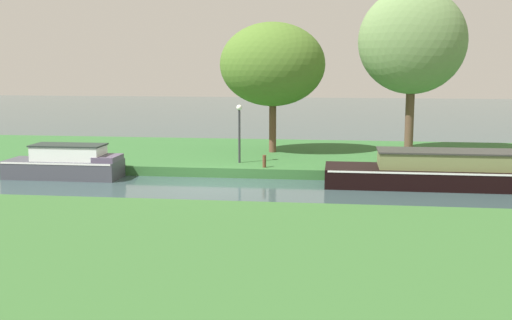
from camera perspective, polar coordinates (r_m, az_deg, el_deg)
ground_plane at (r=24.39m, az=-4.21°, el=-2.44°), size 120.00×120.00×0.00m
riverbank_far at (r=31.15m, az=-1.63°, el=0.43°), size 72.00×10.00×0.40m
riverbank_near at (r=15.89m, az=-10.79°, el=-8.04°), size 72.00×10.00×0.40m
black_barge at (r=25.44m, az=18.20°, el=-1.06°), size 10.52×2.22×1.42m
slate_narrowboat at (r=27.32m, az=-16.60°, el=-0.31°), size 4.70×1.66×1.39m
willow_tree_left at (r=30.28m, az=1.47°, el=8.53°), size 4.97×3.90×6.17m
willow_tree_centre at (r=31.48m, az=13.81°, el=10.24°), size 5.10×3.42×7.79m
lamp_post at (r=27.42m, az=-1.50°, el=3.09°), size 0.24×0.24×2.51m
mooring_post_near at (r=26.37m, az=0.75°, el=-0.11°), size 0.15×0.15×0.52m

